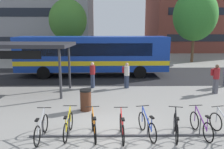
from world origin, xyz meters
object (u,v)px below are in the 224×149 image
(parked_bicycle_yellow_1, at_px, (68,126))
(parked_bicycle_orange_2, at_px, (94,127))
(city_bus, at_px, (93,54))
(parked_bicycle_red_3, at_px, (122,128))
(commuter_red_pack_0, at_px, (216,77))
(parked_bicycle_blue_4, at_px, (147,126))
(parked_bicycle_black_5, at_px, (176,127))
(street_tree_0, at_px, (195,15))
(commuter_red_pack_3, at_px, (126,73))
(parked_bicycle_silver_0, at_px, (41,128))
(parked_bicycle_purple_6, at_px, (201,125))
(commuter_black_pack_2, at_px, (93,73))
(street_tree_1, at_px, (68,20))
(transit_shelter, at_px, (20,46))
(trash_bin, at_px, (86,100))

(parked_bicycle_yellow_1, height_order, parked_bicycle_orange_2, same)
(city_bus, xyz_separation_m, parked_bicycle_orange_2, (0.64, -10.79, -1.39))
(parked_bicycle_red_3, xyz_separation_m, commuter_red_pack_0, (5.97, 5.55, 0.63))
(parked_bicycle_blue_4, height_order, parked_bicycle_black_5, same)
(street_tree_0, bearing_deg, parked_bicycle_black_5, -112.00)
(parked_bicycle_blue_4, distance_m, commuter_red_pack_3, 6.80)
(street_tree_0, bearing_deg, commuter_red_pack_3, -127.04)
(parked_bicycle_silver_0, distance_m, parked_bicycle_purple_6, 5.75)
(commuter_red_pack_3, bearing_deg, commuter_black_pack_2, -120.45)
(parked_bicycle_red_3, relative_size, commuter_red_pack_3, 1.03)
(parked_bicycle_silver_0, height_order, parked_bicycle_blue_4, same)
(street_tree_1, bearing_deg, commuter_black_pack_2, -73.51)
(parked_bicycle_yellow_1, distance_m, commuter_black_pack_2, 6.86)
(transit_shelter, bearing_deg, parked_bicycle_silver_0, -60.97)
(parked_bicycle_orange_2, relative_size, commuter_black_pack_2, 1.01)
(trash_bin, bearing_deg, commuter_red_pack_3, 60.98)
(commuter_red_pack_3, relative_size, trash_bin, 1.63)
(parked_bicycle_silver_0, height_order, parked_bicycle_orange_2, same)
(city_bus, relative_size, parked_bicycle_blue_4, 7.11)
(parked_bicycle_yellow_1, xyz_separation_m, commuter_red_pack_3, (2.67, 6.71, 0.58))
(parked_bicycle_black_5, height_order, street_tree_1, street_tree_1)
(commuter_black_pack_2, height_order, trash_bin, commuter_black_pack_2)
(parked_bicycle_orange_2, xyz_separation_m, parked_bicycle_black_5, (2.94, -0.08, 0.00))
(transit_shelter, bearing_deg, parked_bicycle_yellow_1, -53.28)
(parked_bicycle_yellow_1, distance_m, street_tree_0, 21.84)
(parked_bicycle_yellow_1, xyz_separation_m, trash_bin, (0.39, 2.60, 0.13))
(parked_bicycle_silver_0, bearing_deg, parked_bicycle_black_5, -90.30)
(parked_bicycle_orange_2, distance_m, street_tree_0, 21.47)
(transit_shelter, distance_m, street_tree_0, 19.57)
(parked_bicycle_purple_6, height_order, transit_shelter, transit_shelter)
(parked_bicycle_black_5, xyz_separation_m, parked_bicycle_purple_6, (0.96, 0.14, 0.00))
(transit_shelter, relative_size, commuter_black_pack_2, 3.66)
(parked_bicycle_purple_6, relative_size, commuter_black_pack_2, 1.01)
(commuter_red_pack_0, relative_size, trash_bin, 1.71)
(commuter_red_pack_0, bearing_deg, street_tree_0, 150.76)
(parked_bicycle_yellow_1, relative_size, commuter_red_pack_0, 0.98)
(parked_bicycle_red_3, height_order, street_tree_0, street_tree_0)
(parked_bicycle_purple_6, relative_size, street_tree_1, 0.24)
(commuter_red_pack_0, height_order, commuter_red_pack_3, commuter_red_pack_0)
(parked_bicycle_red_3, xyz_separation_m, commuter_black_pack_2, (-1.47, 7.02, 0.60))
(parked_bicycle_silver_0, bearing_deg, parked_bicycle_red_3, -90.65)
(parked_bicycle_black_5, bearing_deg, parked_bicycle_red_3, 103.12)
(city_bus, relative_size, commuter_black_pack_2, 7.09)
(transit_shelter, bearing_deg, commuter_red_pack_3, 12.73)
(transit_shelter, bearing_deg, parked_bicycle_blue_4, -37.59)
(parked_bicycle_silver_0, distance_m, street_tree_0, 22.48)
(parked_bicycle_black_5, relative_size, commuter_black_pack_2, 0.99)
(trash_bin, relative_size, street_tree_1, 0.15)
(street_tree_0, bearing_deg, parked_bicycle_red_3, -117.00)
(parked_bicycle_yellow_1, relative_size, parked_bicycle_black_5, 1.02)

